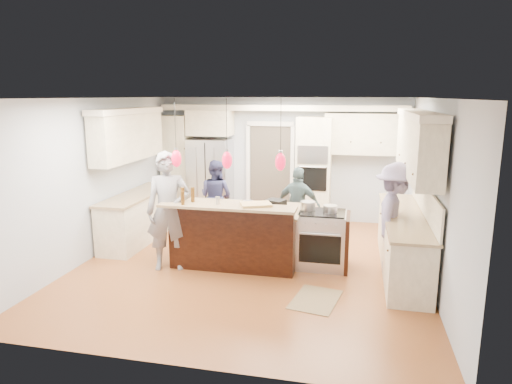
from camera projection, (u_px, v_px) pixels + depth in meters
ground_plane at (251, 264)px, 7.56m from camera, size 6.00×6.00×0.00m
room_shell at (251, 155)px, 7.18m from camera, size 5.54×6.04×2.72m
refrigerator at (210, 179)px, 10.22m from camera, size 0.90×0.70×1.80m
oven_column at (314, 171)px, 9.71m from camera, size 0.72×0.69×2.30m
back_upper_cabinets at (246, 145)px, 10.01m from camera, size 5.30×0.61×2.54m
right_counter_run at (408, 206)px, 7.12m from camera, size 0.64×3.10×2.51m
left_cabinets at (135, 186)px, 8.62m from camera, size 0.64×2.30×2.51m
kitchen_island at (238, 234)px, 7.58m from camera, size 2.10×1.46×1.12m
island_range at (323, 240)px, 7.36m from camera, size 0.82×0.71×0.92m
pendant_lights at (227, 160)px, 6.75m from camera, size 1.75×0.15×1.03m
person_bar_end at (168, 211)px, 7.20m from camera, size 0.80×0.64×1.90m
person_far_left at (216, 197)px, 9.17m from camera, size 0.87×0.77×1.49m
person_far_right at (298, 206)px, 8.48m from camera, size 0.91×0.52×1.45m
person_range_side at (395, 218)px, 7.05m from camera, size 0.84×1.23×1.75m
floor_rug at (316, 300)px, 6.23m from camera, size 0.73×0.94×0.01m
water_bottle at (170, 191)px, 7.08m from camera, size 0.09×0.09×0.33m
beer_bottle_a at (183, 195)px, 7.00m from camera, size 0.07×0.07×0.24m
beer_bottle_b at (183, 198)px, 6.87m from camera, size 0.05×0.05×0.21m
beer_bottle_c at (193, 195)px, 7.05m from camera, size 0.06×0.06×0.23m
drink_can at (218, 201)px, 6.91m from camera, size 0.08×0.08×0.12m
cutting_board at (256, 204)px, 6.84m from camera, size 0.54×0.47×0.03m
pot_large at (308, 206)px, 7.38m from camera, size 0.24×0.24×0.14m
pot_small at (330, 209)px, 7.24m from camera, size 0.22×0.22×0.11m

